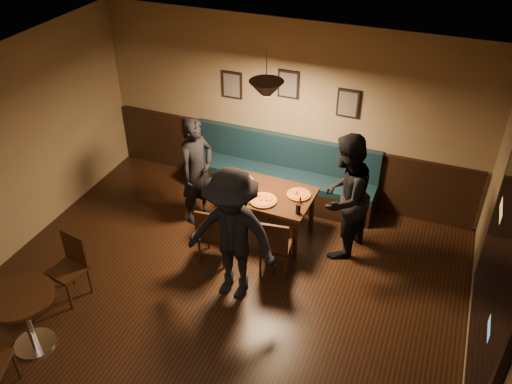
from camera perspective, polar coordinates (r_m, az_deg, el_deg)
floor at (r=6.51m, az=-7.34°, el=-15.80°), size 7.00×7.00×0.00m
ceiling at (r=4.74m, az=-9.79°, el=6.61°), size 7.00×7.00×0.00m
wall_back at (r=8.22m, az=3.42°, el=8.51°), size 6.00×0.00×6.00m
wall_right at (r=5.08m, az=23.80°, el=-14.03°), size 0.00×7.00×7.00m
wainscot at (r=8.62m, az=3.15°, el=3.03°), size 5.88×0.06×1.00m
booth_bench at (r=8.41m, az=2.56°, el=2.15°), size 3.00×0.60×1.00m
window_frame at (r=5.37m, az=23.76°, el=-9.42°), size 0.06×2.56×1.86m
window_glass at (r=5.37m, az=23.45°, el=-9.36°), size 0.00×2.40×2.40m
picture_left at (r=8.37m, az=-2.54°, el=11.26°), size 0.32×0.04×0.42m
picture_center at (r=8.01m, az=3.46°, el=11.32°), size 0.32×0.04×0.42m
picture_right at (r=7.86m, az=9.72°, el=9.24°), size 0.32×0.04×0.42m
pendant_lamp at (r=6.78m, az=1.10°, el=10.69°), size 0.44×0.44×0.25m
dining_table at (r=7.74m, az=0.95°, el=-2.27°), size 1.36×0.90×0.72m
chair_near_left at (r=7.26m, az=-4.38°, el=-4.33°), size 0.43×0.43×0.89m
chair_near_right at (r=7.07m, az=2.10°, el=-5.52°), size 0.44×0.44×0.88m
diner_left at (r=7.84m, az=-6.28°, el=2.21°), size 0.56×0.70×1.66m
diner_right at (r=7.21m, az=9.34°, el=-0.52°), size 0.87×1.02×1.81m
diner_front at (r=6.45m, az=-2.58°, el=-4.69°), size 1.22×0.75×1.82m
pizza_a at (r=7.75m, az=-1.46°, el=1.17°), size 0.44×0.44×0.04m
pizza_b at (r=7.34m, az=0.77°, el=-0.89°), size 0.42×0.42×0.04m
pizza_c at (r=7.48m, az=4.55°, el=-0.26°), size 0.44×0.44×0.04m
soda_glass at (r=7.11m, az=4.49°, el=-1.79°), size 0.09×0.09×0.15m
tabasco_bottle at (r=7.31m, az=4.71°, el=-0.79°), size 0.03×0.03×0.12m
napkin_a at (r=7.90m, az=-2.28°, el=1.74°), size 0.17×0.17×0.01m
napkin_b at (r=7.47m, az=-3.63°, el=-0.41°), size 0.22×0.22×0.01m
cutlery_set at (r=7.27m, az=-0.15°, el=-1.47°), size 0.20×0.04×0.00m
cafe_table at (r=6.67m, az=-23.06°, el=-12.46°), size 0.85×0.85×0.79m
cafe_chair_far at (r=7.09m, az=-19.39°, el=-7.74°), size 0.45×0.45×0.88m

